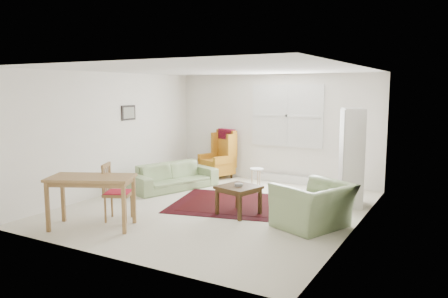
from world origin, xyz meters
The scene contains 10 objects.
room centered at (0.02, 0.21, 1.26)m, with size 5.04×5.54×2.51m.
rug centered at (0.53, 0.46, 0.01)m, with size 2.97×1.91×0.03m, color black, non-canonical shape.
sofa centered at (-1.56, 0.85, 0.39)m, with size 1.92×0.75×0.77m, color #889F6A.
armchair centered at (1.91, -0.26, 0.42)m, with size 1.09×0.95×0.85m, color #889F6A.
wingback_chair centered at (-1.34, 2.35, 0.59)m, with size 0.68×0.73×1.19m, color #C07B1D, non-canonical shape.
coffee_table centered at (0.57, -0.21, 0.26)m, with size 0.63×0.63×0.51m, color #3E2813, non-canonical shape.
stool centered at (-0.11, 2.00, 0.20)m, with size 0.30×0.30×0.40m, color white, non-canonical shape.
cabinet centered at (2.10, 1.42, 0.91)m, with size 0.38×0.73×1.81m, color silver, non-canonical shape.
desk centered at (-1.11, -1.94, 0.41)m, with size 1.29×0.64×0.82m, color olive, non-canonical shape.
desk_chair centered at (-1.03, -1.45, 0.48)m, with size 0.42×0.42×0.95m, color olive, non-canonical shape.
Camera 1 is at (3.93, -6.73, 2.16)m, focal length 35.00 mm.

